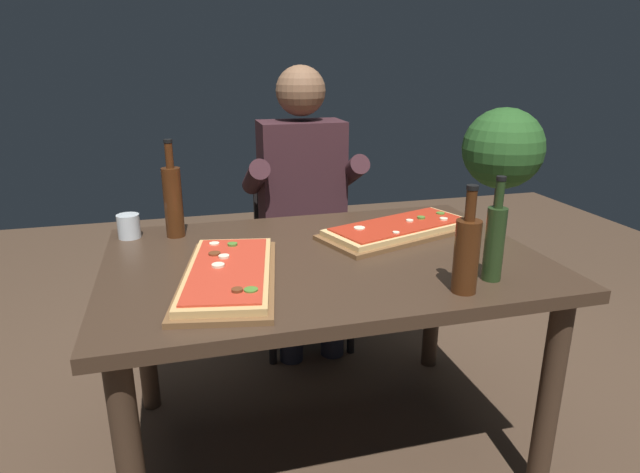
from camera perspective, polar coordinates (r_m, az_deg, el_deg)
name	(u,v)px	position (r m, az deg, el deg)	size (l,w,h in m)	color
ground_plane	(323,442)	(2.15, 0.37, -20.89)	(6.40, 6.40, 0.00)	#4C3828
dining_table	(324,282)	(1.81, 0.41, -4.86)	(1.40, 0.96, 0.74)	#3D2B1E
pizza_rectangular_front	(399,229)	(2.00, 8.37, 0.76)	(0.64, 0.43, 0.05)	brown
pizza_rectangular_left	(229,274)	(1.59, -9.63, -3.94)	(0.37, 0.62, 0.05)	brown
wine_bottle_dark	(173,200)	(2.00, -15.28, 3.79)	(0.07, 0.07, 0.35)	#47230F
oil_bottle_amber	(467,253)	(1.52, 15.23, -1.67)	(0.07, 0.07, 0.30)	#47230F
vinegar_bottle_green	(495,240)	(1.62, 17.98, -0.40)	(0.06, 0.06, 0.31)	#233819
tumbler_near_camera	(129,228)	(2.06, -19.54, 0.89)	(0.08, 0.08, 0.09)	silver
diner_chair	(299,243)	(2.66, -2.25, -0.73)	(0.44, 0.44, 0.87)	black
seated_diner	(304,199)	(2.48, -1.70, 3.99)	(0.53, 0.41, 1.33)	#23232D
potted_plant_corner	(500,177)	(3.30, 18.50, 5.98)	(0.46, 0.46, 1.10)	#846042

